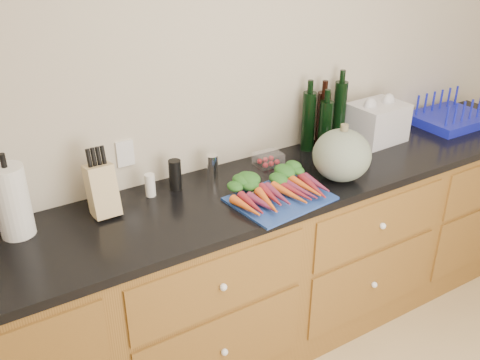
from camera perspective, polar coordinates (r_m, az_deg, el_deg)
wall_back at (r=2.66m, az=-0.50°, el=9.41°), size 4.10×0.05×2.60m
cabinets at (r=2.81m, az=3.08°, el=-9.19°), size 3.60×0.64×0.90m
countertop at (r=2.56m, az=3.29°, el=-0.66°), size 3.64×0.62×0.04m
cutting_board at (r=2.40m, az=4.30°, el=-1.99°), size 0.46×0.37×0.01m
carrots at (r=2.42m, az=3.78°, el=-0.97°), size 0.42×0.31×0.06m
squash at (r=2.57m, az=10.81°, el=2.62°), size 0.28×0.28×0.25m
paper_towel at (r=2.26m, az=-23.12°, el=-2.12°), size 0.13×0.13×0.30m
knife_block at (r=2.32m, az=-14.51°, el=-1.05°), size 0.11×0.11×0.22m
grinder_salt at (r=2.44m, az=-9.56°, el=-0.54°), size 0.05×0.05×0.11m
grinder_pepper at (r=2.47m, az=-6.93°, el=0.56°), size 0.06×0.06×0.14m
canister_chrome at (r=2.56m, az=-2.96°, el=1.38°), size 0.05×0.05×0.12m
tomato_box at (r=2.71m, az=3.04°, el=2.25°), size 0.13×0.11×0.06m
bottles at (r=2.91m, az=8.97°, el=6.39°), size 0.28×0.15×0.34m
grocery_bag at (r=3.07m, az=14.41°, el=5.98°), size 0.30×0.24×0.21m
dish_rack at (r=3.48m, az=21.48°, el=6.32°), size 0.44×0.35×0.17m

